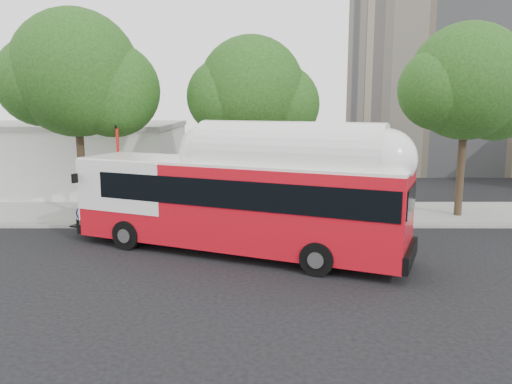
{
  "coord_description": "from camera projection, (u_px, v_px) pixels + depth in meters",
  "views": [
    {
      "loc": [
        -0.77,
        -17.81,
        5.49
      ],
      "look_at": [
        -0.78,
        3.0,
        1.78
      ],
      "focal_mm": 35.0,
      "sensor_mm": 36.0,
      "label": 1
    }
  ],
  "objects": [
    {
      "name": "sidewalk",
      "position": [
        272.0,
        213.0,
        24.88
      ],
      "size": [
        60.0,
        5.0,
        0.15
      ],
      "primitive_type": "cube",
      "color": "gray",
      "rests_on": "ground"
    },
    {
      "name": "street_tree_left",
      "position": [
        87.0,
        78.0,
        22.81
      ],
      "size": [
        6.67,
        5.8,
        9.74
      ],
      "color": "#2D2116",
      "rests_on": "ground"
    },
    {
      "name": "ground",
      "position": [
        277.0,
        253.0,
        18.5
      ],
      "size": [
        120.0,
        120.0,
        0.0
      ],
      "primitive_type": "plane",
      "color": "black",
      "rests_on": "ground"
    },
    {
      "name": "street_tree_right",
      "position": [
        476.0,
        86.0,
        23.17
      ],
      "size": [
        6.21,
        5.4,
        9.18
      ],
      "color": "#2D2116",
      "rests_on": "ground"
    },
    {
      "name": "transit_bus",
      "position": [
        238.0,
        205.0,
        18.23
      ],
      "size": [
        13.09,
        7.29,
        3.92
      ],
      "rotation": [
        0.0,
        0.0,
        -0.4
      ],
      "color": "red",
      "rests_on": "ground"
    },
    {
      "name": "low_commercial_bldg",
      "position": [
        50.0,
        156.0,
        31.91
      ],
      "size": [
        16.2,
        10.2,
        4.25
      ],
      "color": "silver",
      "rests_on": "ground"
    },
    {
      "name": "street_tree_mid",
      "position": [
        260.0,
        94.0,
        23.43
      ],
      "size": [
        5.75,
        5.0,
        8.62
      ],
      "color": "#2D2116",
      "rests_on": "ground"
    },
    {
      "name": "red_curb_segment",
      "position": [
        206.0,
        226.0,
        22.32
      ],
      "size": [
        10.0,
        0.32,
        0.16
      ],
      "primitive_type": "cube",
      "color": "maroon",
      "rests_on": "ground"
    },
    {
      "name": "signal_pole",
      "position": [
        119.0,
        173.0,
        22.46
      ],
      "size": [
        0.13,
        0.44,
        4.66
      ],
      "color": "red",
      "rests_on": "ground"
    },
    {
      "name": "curb_strip",
      "position": [
        273.0,
        226.0,
        22.32
      ],
      "size": [
        60.0,
        0.3,
        0.15
      ],
      "primitive_type": "cube",
      "color": "gray",
      "rests_on": "ground"
    }
  ]
}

